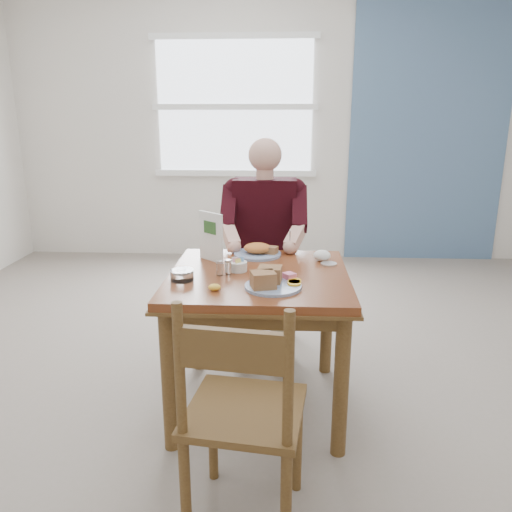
# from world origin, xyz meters

# --- Properties ---
(floor) EXTENTS (6.00, 6.00, 0.00)m
(floor) POSITION_xyz_m (0.00, 0.00, 0.00)
(floor) COLOR slate
(floor) RESTS_ON ground
(wall_back) EXTENTS (5.50, 0.00, 5.50)m
(wall_back) POSITION_xyz_m (0.00, 3.00, 1.40)
(wall_back) COLOR beige
(wall_back) RESTS_ON ground
(accent_panel) EXTENTS (1.60, 0.02, 2.80)m
(accent_panel) POSITION_xyz_m (1.60, 2.98, 1.40)
(accent_panel) COLOR slate
(accent_panel) RESTS_ON ground
(lemon_wedge) EXTENTS (0.06, 0.05, 0.03)m
(lemon_wedge) POSITION_xyz_m (-0.19, -0.27, 0.77)
(lemon_wedge) COLOR yellow
(lemon_wedge) RESTS_ON table
(napkin) EXTENTS (0.11, 0.10, 0.06)m
(napkin) POSITION_xyz_m (0.33, 0.24, 0.78)
(napkin) COLOR white
(napkin) RESTS_ON table
(metal_dish) EXTENTS (0.11, 0.11, 0.01)m
(metal_dish) POSITION_xyz_m (0.36, 0.16, 0.76)
(metal_dish) COLOR silver
(metal_dish) RESTS_ON table
(window) EXTENTS (1.72, 0.04, 1.42)m
(window) POSITION_xyz_m (-0.40, 2.97, 1.60)
(window) COLOR white
(window) RESTS_ON wall_back
(table) EXTENTS (0.92, 0.92, 0.75)m
(table) POSITION_xyz_m (0.00, 0.00, 0.64)
(table) COLOR brown
(table) RESTS_ON ground
(chair_far) EXTENTS (0.42, 0.42, 0.95)m
(chair_far) POSITION_xyz_m (0.00, 0.80, 0.48)
(chair_far) COLOR brown
(chair_far) RESTS_ON ground
(chair_near) EXTENTS (0.47, 0.47, 0.95)m
(chair_near) POSITION_xyz_m (-0.02, -0.83, 0.48)
(chair_near) COLOR brown
(chair_near) RESTS_ON ground
(diner) EXTENTS (0.53, 0.56, 1.39)m
(diner) POSITION_xyz_m (0.00, 0.71, 0.81)
(diner) COLOR tan
(diner) RESTS_ON chair_far
(near_plate) EXTENTS (0.30, 0.30, 0.09)m
(near_plate) POSITION_xyz_m (0.07, -0.21, 0.78)
(near_plate) COLOR white
(near_plate) RESTS_ON table
(far_plate) EXTENTS (0.34, 0.34, 0.07)m
(far_plate) POSITION_xyz_m (-0.02, 0.33, 0.78)
(far_plate) COLOR white
(far_plate) RESTS_ON table
(caddy) EXTENTS (0.11, 0.11, 0.07)m
(caddy) POSITION_xyz_m (-0.11, 0.03, 0.78)
(caddy) COLOR white
(caddy) RESTS_ON table
(shakers) EXTENTS (0.09, 0.06, 0.08)m
(shakers) POSITION_xyz_m (-0.17, -0.04, 0.79)
(shakers) COLOR white
(shakers) RESTS_ON table
(creamer) EXTENTS (0.14, 0.14, 0.05)m
(creamer) POSITION_xyz_m (-0.36, -0.13, 0.78)
(creamer) COLOR white
(creamer) RESTS_ON table
(menu) EXTENTS (0.15, 0.13, 0.27)m
(menu) POSITION_xyz_m (-0.27, 0.21, 0.89)
(menu) COLOR white
(menu) RESTS_ON table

